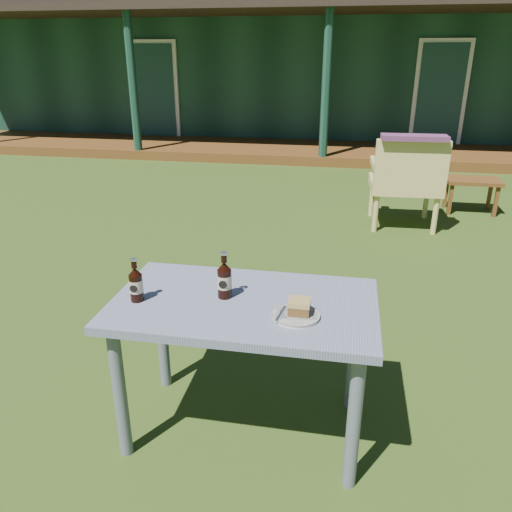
% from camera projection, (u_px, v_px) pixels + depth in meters
% --- Properties ---
extents(ground, '(80.00, 80.00, 0.00)m').
position_uv_depth(ground, '(285.00, 290.00, 3.99)').
color(ground, '#334916').
extents(pavilion, '(15.80, 8.30, 3.45)m').
position_uv_depth(pavilion, '(337.00, 59.00, 11.93)').
color(pavilion, '#153829').
rests_on(pavilion, ground).
extents(cafe_table, '(1.20, 0.70, 0.72)m').
position_uv_depth(cafe_table, '(244.00, 320.00, 2.30)').
color(cafe_table, slate).
rests_on(cafe_table, ground).
extents(plate, '(0.20, 0.20, 0.01)m').
position_uv_depth(plate, '(296.00, 315.00, 2.12)').
color(plate, silver).
rests_on(plate, cafe_table).
extents(cake_slice, '(0.09, 0.09, 0.06)m').
position_uv_depth(cake_slice, '(299.00, 306.00, 2.12)').
color(cake_slice, '#52371A').
rests_on(cake_slice, plate).
extents(fork, '(0.03, 0.14, 0.00)m').
position_uv_depth(fork, '(281.00, 313.00, 2.12)').
color(fork, silver).
rests_on(fork, plate).
extents(cola_bottle_near, '(0.07, 0.07, 0.22)m').
position_uv_depth(cola_bottle_near, '(224.00, 280.00, 2.27)').
color(cola_bottle_near, black).
rests_on(cola_bottle_near, cafe_table).
extents(cola_bottle_far, '(0.06, 0.06, 0.21)m').
position_uv_depth(cola_bottle_far, '(136.00, 284.00, 2.24)').
color(cola_bottle_far, black).
rests_on(cola_bottle_far, cafe_table).
extents(bottle_cap, '(0.03, 0.03, 0.01)m').
position_uv_depth(bottle_cap, '(242.00, 288.00, 2.38)').
color(bottle_cap, silver).
rests_on(bottle_cap, cafe_table).
extents(armchair_left, '(0.74, 0.70, 0.97)m').
position_uv_depth(armchair_left, '(407.00, 178.00, 5.23)').
color(armchair_left, '#CCBA66').
rests_on(armchair_left, ground).
extents(floral_throw, '(0.64, 0.24, 0.05)m').
position_uv_depth(floral_throw, '(414.00, 138.00, 4.88)').
color(floral_throw, '#5F3053').
rests_on(floral_throw, armchair_left).
extents(side_table, '(0.60, 0.40, 0.40)m').
position_uv_depth(side_table, '(472.00, 184.00, 5.82)').
color(side_table, '#5C3616').
rests_on(side_table, ground).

